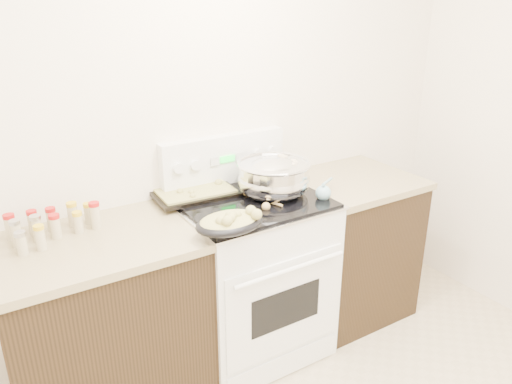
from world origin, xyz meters
TOP-DOWN VIEW (x-y plane):
  - room_shell at (0.00, 0.00)m, footprint 4.10×3.60m
  - counter_left at (-0.48, 1.43)m, footprint 0.93×0.67m
  - counter_right at (1.08, 1.43)m, footprint 0.73×0.67m
  - kitchen_range at (0.35, 1.42)m, footprint 0.78×0.73m
  - mixing_bowl at (0.50, 1.42)m, footprint 0.44×0.44m
  - roasting_pan at (0.06, 1.14)m, footprint 0.33×0.23m
  - baking_sheet at (0.12, 1.64)m, footprint 0.46×0.33m
  - wooden_spoon at (0.36, 1.31)m, footprint 0.11×0.27m
  - blue_ladle at (0.69, 1.23)m, footprint 0.23×0.20m
  - spice_jars at (-0.63, 1.57)m, footprint 0.41×0.23m

SIDE VIEW (x-z plane):
  - counter_left at x=-0.48m, z-range 0.00..0.92m
  - counter_right at x=1.08m, z-range 0.00..0.92m
  - kitchen_range at x=0.35m, z-range -0.12..1.10m
  - wooden_spoon at x=0.36m, z-range 0.93..0.98m
  - baking_sheet at x=0.12m, z-range 0.93..0.99m
  - blue_ladle at x=0.69m, z-range 0.93..1.03m
  - spice_jars at x=-0.63m, z-range 0.91..1.05m
  - roasting_pan at x=0.06m, z-range 0.94..1.05m
  - mixing_bowl at x=0.50m, z-range 0.92..1.15m
  - room_shell at x=0.00m, z-range 0.33..3.08m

